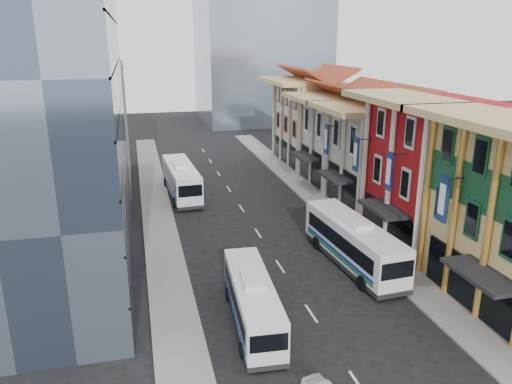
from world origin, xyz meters
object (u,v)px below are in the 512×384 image
object	(u,v)px
bus_left_far	(181,179)
bus_right	(353,242)
office_tower	(25,65)
bus_left_near	(253,300)

from	to	relation	value
bus_left_far	bus_right	distance (m)	23.57
office_tower	bus_right	world-z (taller)	office_tower
office_tower	bus_left_far	xyz separation A→B (m)	(11.50, 15.89, -13.10)
bus_left_far	bus_right	bearing A→B (deg)	-65.27
bus_right	office_tower	bearing A→B (deg)	163.29
bus_right	bus_left_near	bearing A→B (deg)	-150.71
bus_left_near	bus_left_far	distance (m)	27.13
office_tower	bus_left_far	distance (m)	23.59
bus_left_far	bus_right	size ratio (longest dim) A/B	0.99
bus_left_near	office_tower	bearing A→B (deg)	143.13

